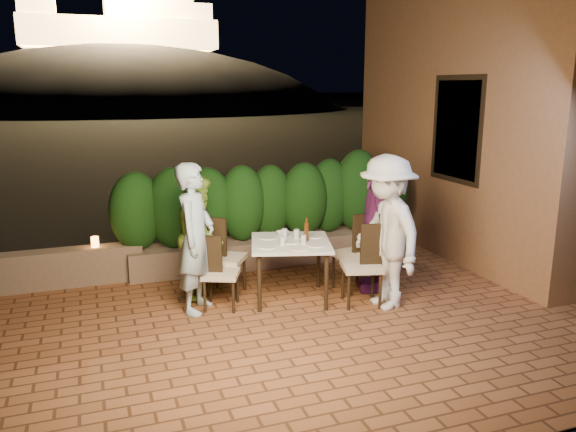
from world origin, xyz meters
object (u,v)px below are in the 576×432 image
dining_table (291,270)px  beer_bottle (306,229)px  diner_purple (376,224)px  parapet_lamp (95,242)px  chair_left_front (221,272)px  chair_left_back (225,257)px  diner_white (386,233)px  chair_right_front (362,264)px  diner_blue (196,238)px  bowl (283,233)px  chair_right_back (354,253)px  diner_green (200,236)px

dining_table → beer_bottle: (0.20, -0.02, 0.52)m
diner_purple → parapet_lamp: size_ratio=12.63×
chair_left_front → dining_table: bearing=22.2°
beer_bottle → diner_purple: (0.96, -0.02, -0.01)m
chair_left_back → diner_white: bearing=1.8°
beer_bottle → parapet_lamp: 2.91m
chair_right_front → diner_blue: (-1.93, 0.48, 0.38)m
chair_left_front → chair_left_back: bearing=93.2°
chair_left_back → dining_table: bearing=1.9°
chair_left_front → chair_left_back: (0.15, 0.43, 0.05)m
diner_blue → diner_purple: 2.33m
bowl → diner_white: size_ratio=0.09×
chair_left_back → diner_blue: bearing=-104.4°
chair_left_front → diner_purple: size_ratio=0.51×
chair_right_back → parapet_lamp: bearing=-32.1°
chair_left_back → beer_bottle: bearing=6.7°
diner_white → parapet_lamp: size_ratio=13.22×
chair_left_back → diner_green: (-0.29, 0.11, 0.27)m
diner_blue → parapet_lamp: diner_blue is taller
bowl → parapet_lamp: 2.56m
bowl → parapet_lamp: bowl is taller
parapet_lamp → beer_bottle: bearing=-31.0°
beer_bottle → chair_left_back: (-0.93, 0.46, -0.39)m
beer_bottle → diner_green: bearing=155.0°
chair_left_front → chair_left_back: size_ratio=0.89×
diner_green → diner_white: (2.00, -1.15, 0.15)m
diner_green → parapet_lamp: bearing=69.7°
bowl → chair_left_back: chair_left_back is taller
dining_table → chair_left_back: size_ratio=0.96×
dining_table → beer_bottle: size_ratio=3.34×
chair_right_front → diner_purple: size_ratio=0.57×
bowl → chair_right_front: (0.75, -0.77, -0.27)m
dining_table → diner_white: (0.99, -0.60, 0.55)m
diner_white → diner_purple: size_ratio=1.05×
beer_bottle → chair_right_back: 0.79m
chair_left_back → diner_white: (1.72, -1.04, 0.42)m
diner_purple → parapet_lamp: diner_purple is taller
diner_green → diner_white: 2.31m
bowl → chair_right_front: size_ratio=0.17×
chair_right_back → diner_white: bearing=91.9°
diner_blue → diner_green: 0.54m
dining_table → chair_right_front: chair_right_front is taller
diner_green → bowl: bearing=-86.1°
chair_right_back → diner_purple: 0.47m
chair_left_front → diner_purple: (2.05, -0.05, 0.44)m
chair_right_back → diner_purple: size_ratio=0.57×
diner_white → diner_green: bearing=-122.6°
beer_bottle → diner_purple: size_ratio=0.16×
dining_table → parapet_lamp: dining_table is taller
chair_left_back → chair_right_front: bearing=2.4°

